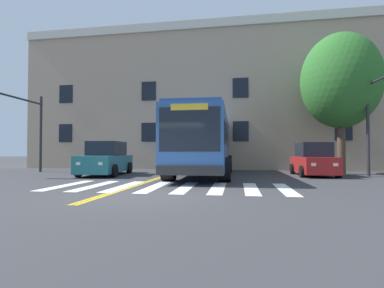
# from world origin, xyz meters

# --- Properties ---
(ground_plane) EXTENTS (120.00, 120.00, 0.00)m
(ground_plane) POSITION_xyz_m (0.00, 0.00, 0.00)
(ground_plane) COLOR #38383A
(crosswalk) EXTENTS (8.72, 3.79, 0.01)m
(crosswalk) POSITION_xyz_m (0.23, 2.15, 0.00)
(crosswalk) COLOR white
(crosswalk) RESTS_ON ground
(lane_line_yellow_inner) EXTENTS (0.12, 36.00, 0.01)m
(lane_line_yellow_inner) POSITION_xyz_m (-1.30, 16.15, 0.00)
(lane_line_yellow_inner) COLOR gold
(lane_line_yellow_inner) RESTS_ON ground
(lane_line_yellow_outer) EXTENTS (0.12, 36.00, 0.01)m
(lane_line_yellow_outer) POSITION_xyz_m (-1.14, 16.15, 0.00)
(lane_line_yellow_outer) COLOR gold
(lane_line_yellow_outer) RESTS_ON ground
(city_bus) EXTENTS (3.21, 10.73, 3.35)m
(city_bus) POSITION_xyz_m (0.74, 7.65, 1.84)
(city_bus) COLOR #2D5699
(city_bus) RESTS_ON ground
(car_teal_near_lane) EXTENTS (2.47, 4.81, 1.86)m
(car_teal_near_lane) POSITION_xyz_m (-4.66, 7.06, 0.84)
(car_teal_near_lane) COLOR #236B70
(car_teal_near_lane) RESTS_ON ground
(car_red_far_lane) EXTENTS (2.07, 3.93, 1.78)m
(car_red_far_lane) POSITION_xyz_m (6.59, 8.47, 0.82)
(car_red_far_lane) COLOR #AD1E1E
(car_red_far_lane) RESTS_ON ground
(car_grey_behind_bus) EXTENTS (2.59, 5.27, 2.30)m
(car_grey_behind_bus) POSITION_xyz_m (0.36, 16.27, 1.09)
(car_grey_behind_bus) COLOR slate
(car_grey_behind_bus) RESTS_ON ground
(traffic_light_far_corner) EXTENTS (0.62, 4.55, 4.85)m
(traffic_light_far_corner) POSITION_xyz_m (-9.79, 6.73, 3.27)
(traffic_light_far_corner) COLOR #28282D
(traffic_light_far_corner) RESTS_ON ground
(street_tree_curbside_large) EXTENTS (5.22, 5.14, 8.19)m
(street_tree_curbside_large) POSITION_xyz_m (8.47, 9.97, 5.40)
(street_tree_curbside_large) COLOR #4C3D2D
(street_tree_curbside_large) RESTS_ON ground
(building_facade) EXTENTS (33.72, 8.32, 10.94)m
(building_facade) POSITION_xyz_m (2.69, 16.82, 5.47)
(building_facade) COLOR tan
(building_facade) RESTS_ON ground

